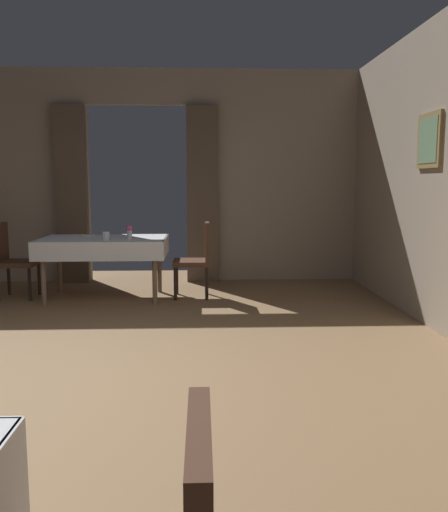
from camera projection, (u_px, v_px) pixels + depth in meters
The scene contains 8 objects.
ground at pixel (73, 387), 3.77m from camera, with size 10.08×10.08×0.00m, color olive.
wall_back at pixel (138, 176), 7.70m from camera, with size 6.40×0.27×3.00m.
dining_table_mid at pixel (104, 244), 6.58m from camera, with size 1.52×0.96×0.75m.
chair_mid_left at pixel (11, 257), 6.61m from camera, with size 0.44×0.44×0.93m.
chair_mid_right at pixel (198, 256), 6.68m from camera, with size 0.44×0.44×0.93m.
flower_vase_mid at pixel (129, 232), 6.39m from camera, with size 0.07×0.07×0.17m.
plate_mid_b at pixel (86, 235), 6.81m from camera, with size 0.18×0.18×0.01m, color white.
glass_mid_c at pixel (106, 236), 6.35m from camera, with size 0.08×0.08×0.10m, color silver.
Camera 1 is at (0.91, -3.65, 1.42)m, focal length 37.88 mm.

